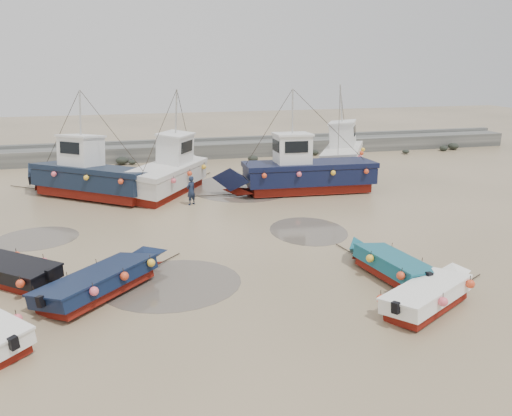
# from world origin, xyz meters

# --- Properties ---
(ground) EXTENTS (120.00, 120.00, 0.00)m
(ground) POSITION_xyz_m (0.00, 0.00, 0.00)
(ground) COLOR tan
(ground) RESTS_ON ground
(seawall) EXTENTS (60.00, 4.92, 1.50)m
(seawall) POSITION_xyz_m (0.05, 21.99, 0.63)
(seawall) COLOR slate
(seawall) RESTS_ON ground
(puddle_a) EXTENTS (5.08, 5.08, 0.01)m
(puddle_a) POSITION_xyz_m (-3.26, -2.35, 0.00)
(puddle_a) COLOR #585045
(puddle_a) RESTS_ON ground
(puddle_b) EXTENTS (3.67, 3.67, 0.01)m
(puddle_b) POSITION_xyz_m (3.61, 2.01, 0.00)
(puddle_b) COLOR #585045
(puddle_b) RESTS_ON ground
(puddle_c) EXTENTS (3.73, 3.73, 0.01)m
(puddle_c) POSITION_xyz_m (-8.87, 4.10, 0.00)
(puddle_c) COLOR #585045
(puddle_c) RESTS_ON ground
(puddle_d) EXTENTS (6.65, 6.65, 0.01)m
(puddle_d) POSITION_xyz_m (2.36, 11.10, 0.00)
(puddle_d) COLOR #585045
(puddle_d) RESTS_ON ground
(dinghy_1) EXTENTS (5.32, 5.38, 1.43)m
(dinghy_1) POSITION_xyz_m (-5.54, -2.41, 0.54)
(dinghy_1) COLOR maroon
(dinghy_1) RESTS_ON ground
(dinghy_2) EXTENTS (2.22, 5.54, 1.43)m
(dinghy_2) POSITION_xyz_m (4.75, -3.51, 0.56)
(dinghy_2) COLOR maroon
(dinghy_2) RESTS_ON ground
(dinghy_3) EXTENTS (5.43, 3.42, 1.43)m
(dinghy_3) POSITION_xyz_m (4.97, -6.25, 0.55)
(dinghy_3) COLOR maroon
(dinghy_3) RESTS_ON ground
(dinghy_4) EXTENTS (5.02, 4.34, 1.43)m
(dinghy_4) POSITION_xyz_m (-9.16, -0.61, 0.55)
(dinghy_4) COLOR maroon
(dinghy_4) RESTS_ON ground
(cabin_boat_0) EXTENTS (9.34, 7.61, 6.22)m
(cabin_boat_0) POSITION_xyz_m (-7.09, 11.21, 1.32)
(cabin_boat_0) COLOR maroon
(cabin_boat_0) RESTS_ON ground
(cabin_boat_1) EXTENTS (6.24, 8.63, 6.22)m
(cabin_boat_1) POSITION_xyz_m (-2.07, 11.00, 1.36)
(cabin_boat_1) COLOR maroon
(cabin_boat_1) RESTS_ON ground
(cabin_boat_2) EXTENTS (11.23, 3.70, 6.22)m
(cabin_boat_2) POSITION_xyz_m (5.55, 9.08, 1.31)
(cabin_boat_2) COLOR maroon
(cabin_boat_2) RESTS_ON ground
(cabin_boat_3) EXTENTS (5.66, 8.41, 6.22)m
(cabin_boat_3) POSITION_xyz_m (10.75, 13.88, 1.38)
(cabin_boat_3) COLOR maroon
(cabin_boat_3) RESTS_ON ground
(person) EXTENTS (0.72, 0.67, 1.65)m
(person) POSITION_xyz_m (-1.25, 7.92, 0.00)
(person) COLOR #182238
(person) RESTS_ON ground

